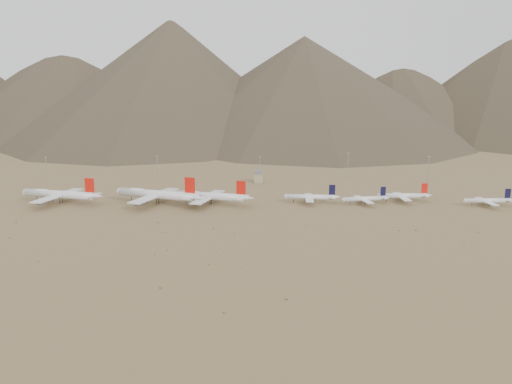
{
  "coord_description": "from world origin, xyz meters",
  "views": [
    {
      "loc": [
        28.62,
        -351.19,
        88.74
      ],
      "look_at": [
        27.93,
        30.0,
        9.43
      ],
      "focal_mm": 35.0,
      "sensor_mm": 36.0,
      "label": 1
    }
  ],
  "objects_px": {
    "widebody_west": "(60,194)",
    "widebody_centre": "(156,194)",
    "narrowbody_b": "(366,199)",
    "control_tower": "(258,177)",
    "narrowbody_a": "(311,197)",
    "widebody_east": "(210,196)"
  },
  "relations": [
    {
      "from": "widebody_west",
      "to": "widebody_centre",
      "type": "distance_m",
      "value": 76.69
    },
    {
      "from": "narrowbody_b",
      "to": "widebody_west",
      "type": "bearing_deg",
      "value": 168.08
    },
    {
      "from": "widebody_centre",
      "to": "control_tower",
      "type": "height_order",
      "value": "widebody_centre"
    },
    {
      "from": "widebody_west",
      "to": "narrowbody_b",
      "type": "xyz_separation_m",
      "value": [
        239.99,
        -1.82,
        -3.06
      ]
    },
    {
      "from": "widebody_west",
      "to": "control_tower",
      "type": "distance_m",
      "value": 179.99
    },
    {
      "from": "widebody_west",
      "to": "narrowbody_a",
      "type": "bearing_deg",
      "value": 15.42
    },
    {
      "from": "narrowbody_b",
      "to": "control_tower",
      "type": "xyz_separation_m",
      "value": [
        -83.66,
        91.01,
        1.0
      ]
    },
    {
      "from": "widebody_west",
      "to": "narrowbody_a",
      "type": "relative_size",
      "value": 1.57
    },
    {
      "from": "widebody_centre",
      "to": "narrowbody_b",
      "type": "bearing_deg",
      "value": 20.35
    },
    {
      "from": "widebody_east",
      "to": "narrowbody_b",
      "type": "height_order",
      "value": "widebody_east"
    },
    {
      "from": "widebody_east",
      "to": "control_tower",
      "type": "relative_size",
      "value": 5.49
    },
    {
      "from": "widebody_east",
      "to": "narrowbody_a",
      "type": "height_order",
      "value": "widebody_east"
    },
    {
      "from": "narrowbody_a",
      "to": "widebody_west",
      "type": "bearing_deg",
      "value": -175.8
    },
    {
      "from": "widebody_centre",
      "to": "widebody_east",
      "type": "xyz_separation_m",
      "value": [
        41.61,
        -0.97,
        -1.02
      ]
    },
    {
      "from": "widebody_centre",
      "to": "narrowbody_b",
      "type": "relative_size",
      "value": 1.87
    },
    {
      "from": "widebody_east",
      "to": "widebody_west",
      "type": "bearing_deg",
      "value": -165.34
    },
    {
      "from": "control_tower",
      "to": "narrowbody_a",
      "type": "bearing_deg",
      "value": -64.34
    },
    {
      "from": "widebody_west",
      "to": "widebody_centre",
      "type": "bearing_deg",
      "value": 12.59
    },
    {
      "from": "widebody_east",
      "to": "narrowbody_a",
      "type": "bearing_deg",
      "value": 20.94
    },
    {
      "from": "widebody_centre",
      "to": "narrowbody_a",
      "type": "bearing_deg",
      "value": 22.43
    },
    {
      "from": "narrowbody_a",
      "to": "widebody_centre",
      "type": "bearing_deg",
      "value": -174.02
    },
    {
      "from": "widebody_centre",
      "to": "narrowbody_a",
      "type": "xyz_separation_m",
      "value": [
        121.43,
        5.2,
        -3.17
      ]
    }
  ]
}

